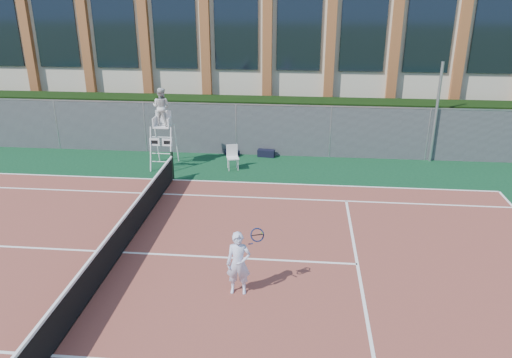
# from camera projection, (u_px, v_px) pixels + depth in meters

# --- Properties ---
(ground) EXTENTS (120.00, 120.00, 0.00)m
(ground) POSITION_uv_depth(u_px,v_px,m) (122.00, 253.00, 13.75)
(ground) COLOR #233814
(apron) EXTENTS (36.00, 20.00, 0.01)m
(apron) POSITION_uv_depth(u_px,v_px,m) (134.00, 236.00, 14.67)
(apron) COLOR #0B321B
(apron) RESTS_ON ground
(tennis_court) EXTENTS (23.77, 10.97, 0.02)m
(tennis_court) POSITION_uv_depth(u_px,v_px,m) (122.00, 253.00, 13.74)
(tennis_court) COLOR brown
(tennis_court) RESTS_ON apron
(tennis_net) EXTENTS (0.10, 11.30, 1.10)m
(tennis_net) POSITION_uv_depth(u_px,v_px,m) (120.00, 236.00, 13.55)
(tennis_net) COLOR black
(tennis_net) RESTS_ON ground
(fence) EXTENTS (40.00, 0.06, 2.20)m
(fence) POSITION_uv_depth(u_px,v_px,m) (190.00, 129.00, 21.50)
(fence) COLOR #595E60
(fence) RESTS_ON ground
(hedge) EXTENTS (40.00, 1.40, 2.20)m
(hedge) POSITION_uv_depth(u_px,v_px,m) (196.00, 122.00, 22.61)
(hedge) COLOR black
(hedge) RESTS_ON ground
(building) EXTENTS (45.00, 10.60, 8.22)m
(building) POSITION_uv_depth(u_px,v_px,m) (222.00, 35.00, 28.86)
(building) COLOR beige
(building) RESTS_ON ground
(steel_pole) EXTENTS (0.12, 0.12, 4.11)m
(steel_pole) POSITION_uv_depth(u_px,v_px,m) (436.00, 113.00, 20.14)
(steel_pole) COLOR #9EA0A5
(steel_pole) RESTS_ON ground
(umpire_chair) EXTENTS (0.90, 1.39, 3.23)m
(umpire_chair) POSITION_uv_depth(u_px,v_px,m) (161.00, 109.00, 19.47)
(umpire_chair) COLOR white
(umpire_chair) RESTS_ON ground
(plastic_chair) EXTENTS (0.56, 0.56, 0.97)m
(plastic_chair) POSITION_uv_depth(u_px,v_px,m) (232.00, 155.00, 19.83)
(plastic_chair) COLOR silver
(plastic_chair) RESTS_ON apron
(sports_bag_near) EXTENTS (0.75, 0.38, 0.31)m
(sports_bag_near) POSITION_uv_depth(u_px,v_px,m) (266.00, 153.00, 21.34)
(sports_bag_near) COLOR black
(sports_bag_near) RESTS_ON apron
(sports_bag_far) EXTENTS (0.67, 0.52, 0.25)m
(sports_bag_far) POSITION_uv_depth(u_px,v_px,m) (232.00, 153.00, 21.50)
(sports_bag_far) COLOR black
(sports_bag_far) RESTS_ON apron
(tennis_player) EXTENTS (0.91, 0.62, 1.61)m
(tennis_player) POSITION_uv_depth(u_px,v_px,m) (239.00, 263.00, 11.69)
(tennis_player) COLOR silver
(tennis_player) RESTS_ON tennis_court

